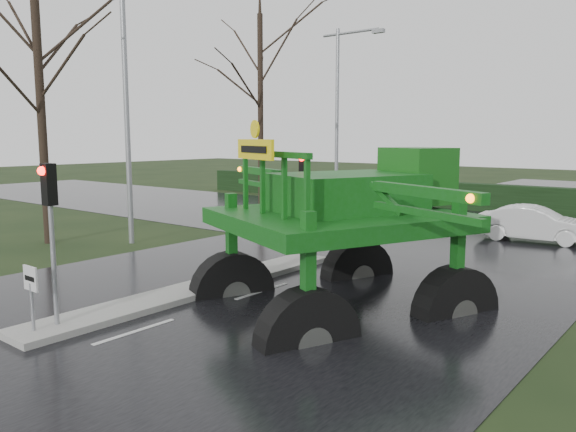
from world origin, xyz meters
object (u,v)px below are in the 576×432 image
Objects in this scene: traffic_signal_mid at (304,183)px; white_sedan at (533,242)px; crop_sprayer at (240,194)px; street_light_left_near at (130,84)px; keep_left_sign at (31,288)px; traffic_signal_near at (50,209)px; street_light_left_far at (342,102)px.

traffic_signal_mid reaches higher than white_sedan.
crop_sprayer is (0.90, -3.87, 0.02)m from traffic_signal_mid.
street_light_left_near is 16.51m from white_sedan.
crop_sprayer is at bearing 80.02° from keep_left_sign.
street_light_left_near is at bearing 134.53° from traffic_signal_near.
street_light_left_near is 1.09× the size of crop_sprayer.
traffic_signal_near is 1.00× the size of traffic_signal_mid.
crop_sprayer is 13.25m from white_sedan.
white_sedan is (11.69, 10.01, -5.99)m from street_light_left_near.
white_sedan is (3.89, 12.39, -2.61)m from crop_sprayer.
traffic_signal_mid is 0.84× the size of white_sedan.
street_light_left_far is 18.45m from crop_sprayer.
traffic_signal_mid is 0.35× the size of street_light_left_near.
street_light_left_far is 13.72m from white_sedan.
street_light_left_far reaches higher than traffic_signal_mid.
street_light_left_far is 1.09× the size of crop_sprayer.
crop_sprayer is 2.18× the size of white_sedan.
keep_left_sign is at bearing 158.54° from white_sedan.
white_sedan is at bearing 95.65° from crop_sprayer.
keep_left_sign is 18.19m from white_sedan.
keep_left_sign is 1.61m from traffic_signal_near.
street_light_left_near is 8.82m from crop_sprayer.
crop_sprayer is (7.80, -16.38, -3.38)m from street_light_left_far.
street_light_left_far is at bearing 108.17° from traffic_signal_near.
keep_left_sign is 11.32m from street_light_left_near.
street_light_left_far is at bearing 90.00° from street_light_left_near.
white_sedan is at bearing -18.85° from street_light_left_far.
keep_left_sign is 0.14× the size of street_light_left_far.
traffic_signal_near is at bearing 158.12° from white_sedan.
traffic_signal_mid is at bearing 126.17° from crop_sprayer.
crop_sprayer is (7.80, -2.38, -3.38)m from street_light_left_near.
keep_left_sign is 0.38× the size of traffic_signal_near.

